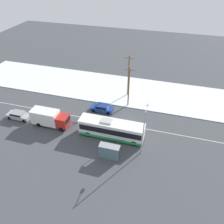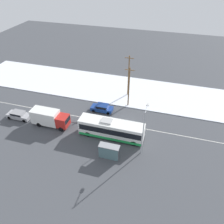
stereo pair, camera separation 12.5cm
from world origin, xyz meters
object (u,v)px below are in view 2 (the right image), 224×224
object	(u,v)px
city_bus	(111,129)
parked_car_near_truck	(19,115)
utility_pole_snowlot	(129,75)
utility_pole_roadside	(129,87)
pedestrian_at_stop	(116,147)
streetlamp	(144,127)
bus_shelter	(109,151)
sedan_car	(102,108)
box_truck	(49,118)

from	to	relation	value
city_bus	parked_car_near_truck	bearing A→B (deg)	-179.85
city_bus	utility_pole_snowlot	distance (m)	14.20
parked_car_near_truck	utility_pole_roadside	world-z (taller)	utility_pole_roadside
pedestrian_at_stop	streetlamp	bearing A→B (deg)	19.90
parked_car_near_truck	bus_shelter	xyz separation A→B (m)	(19.14, -4.81, 0.90)
parked_car_near_truck	utility_pole_snowlot	xyz separation A→B (m)	(17.76, 13.91, 3.91)
sedan_car	utility_pole_snowlot	bearing A→B (deg)	-115.08
sedan_car	utility_pole_snowlot	xyz separation A→B (m)	(3.46, 7.38, 3.88)
city_bus	box_truck	world-z (taller)	city_bus
parked_car_near_truck	pedestrian_at_stop	bearing A→B (deg)	-9.13
box_truck	streetlamp	distance (m)	17.33
pedestrian_at_stop	parked_car_near_truck	bearing A→B (deg)	170.87
city_bus	box_truck	xyz separation A→B (m)	(-11.43, -0.18, 0.07)
parked_car_near_truck	box_truck	bearing A→B (deg)	-1.15
city_bus	pedestrian_at_stop	world-z (taller)	city_bus
box_truck	utility_pole_snowlot	distance (m)	18.13
parked_car_near_truck	bus_shelter	world-z (taller)	bus_shelter
box_truck	parked_car_near_truck	bearing A→B (deg)	178.85
box_truck	sedan_car	size ratio (longest dim) A/B	1.59
box_truck	pedestrian_at_stop	xyz separation A→B (m)	(13.18, -3.06, -0.69)
streetlamp	utility_pole_snowlot	size ratio (longest dim) A/B	0.88
pedestrian_at_stop	streetlamp	world-z (taller)	streetlamp
box_truck	utility_pole_snowlot	bearing A→B (deg)	51.74
parked_car_near_truck	utility_pole_roadside	size ratio (longest dim) A/B	0.54
sedan_car	utility_pole_roadside	bearing A→B (deg)	-142.63
city_bus	sedan_car	xyz separation A→B (m)	(-3.81, 6.48, -0.80)
city_bus	utility_pole_snowlot	bearing A→B (deg)	91.47
city_bus	parked_car_near_truck	size ratio (longest dim) A/B	2.42
parked_car_near_truck	pedestrian_at_stop	world-z (taller)	pedestrian_at_stop
sedan_car	utility_pole_roadside	distance (m)	6.64
parked_car_near_truck	sedan_car	bearing A→B (deg)	24.51
utility_pole_roadside	utility_pole_snowlot	bearing A→B (deg)	103.93
city_bus	box_truck	bearing A→B (deg)	-179.09
bus_shelter	box_truck	bearing A→B (deg)	159.43
box_truck	streetlamp	world-z (taller)	streetlamp
box_truck	sedan_car	distance (m)	10.16
city_bus	pedestrian_at_stop	distance (m)	3.74
pedestrian_at_stop	sedan_car	bearing A→B (deg)	119.78
parked_car_near_truck	city_bus	bearing A→B (deg)	0.15
city_bus	bus_shelter	distance (m)	4.96
pedestrian_at_stop	utility_pole_snowlot	xyz separation A→B (m)	(-2.11, 17.10, 3.70)
sedan_car	streetlamp	xyz separation A→B (m)	(9.32, -8.36, 4.16)
utility_pole_snowlot	box_truck	bearing A→B (deg)	-128.26
city_bus	streetlamp	size ratio (longest dim) A/B	1.38
bus_shelter	utility_pole_snowlot	xyz separation A→B (m)	(-1.37, 18.71, 3.01)
sedan_car	bus_shelter	bearing A→B (deg)	113.08
streetlamp	utility_pole_roadside	xyz separation A→B (m)	(-4.87, 11.75, -0.58)
sedan_car	pedestrian_at_stop	bearing A→B (deg)	119.78
sedan_car	utility_pole_snowlot	distance (m)	9.03
city_bus	utility_pole_roadside	distance (m)	10.28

